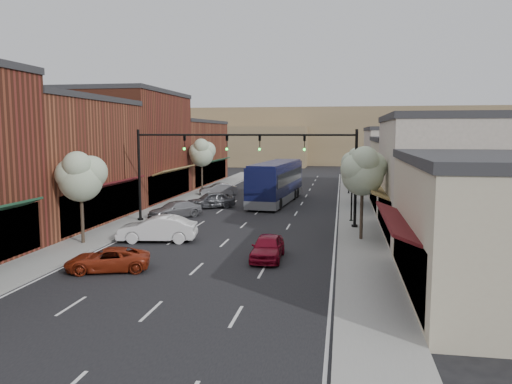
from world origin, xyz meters
The scene contains 29 objects.
ground centered at (0.00, 0.00, 0.00)m, with size 160.00×160.00×0.00m, color black.
sidewalk_left centered at (-8.40, 18.50, 0.07)m, with size 2.80×73.00×0.15m, color gray.
sidewalk_right centered at (8.40, 18.50, 0.07)m, with size 2.80×73.00×0.15m, color gray.
curb_left centered at (-7.00, 18.50, 0.07)m, with size 0.25×73.00×0.17m, color gray.
curb_right centered at (7.00, 18.50, 0.07)m, with size 0.25×73.00×0.17m, color gray.
bldg_left_midnear centered at (-14.23, 6.00, 4.66)m, with size 10.14×14.10×9.40m.
bldg_left_midfar centered at (-14.24, 20.00, 5.40)m, with size 10.14×14.10×10.90m.
bldg_left_far centered at (-14.22, 36.00, 4.16)m, with size 10.14×18.10×8.40m.
bldg_right_near centered at (13.69, -6.00, 2.92)m, with size 9.14×12.10×5.90m.
bldg_right_midnear centered at (13.72, 6.00, 3.91)m, with size 9.14×12.10×7.90m.
bldg_right_midfar centered at (13.70, 18.00, 3.17)m, with size 9.14×12.10×6.40m.
bldg_right_far centered at (13.71, 32.00, 3.66)m, with size 9.14×16.10×7.40m.
hill_far centered at (0.00, 90.00, 6.00)m, with size 120.00×30.00×12.00m, color #7A6647.
hill_near centered at (-25.00, 78.00, 4.00)m, with size 50.00×20.00×8.00m, color #7A6647.
signal_mast_right centered at (5.62, 8.00, 4.62)m, with size 8.22×0.46×7.00m.
signal_mast_left centered at (-5.62, 8.00, 4.62)m, with size 8.22×0.46×7.00m.
tree_right_near centered at (8.35, 3.94, 4.45)m, with size 2.85×2.65×5.95m.
tree_right_far centered at (8.35, 19.94, 3.99)m, with size 2.85×2.65×5.43m.
tree_left_near centered at (-8.25, -0.06, 4.22)m, with size 2.85×2.65×5.69m.
tree_left_far centered at (-8.25, 25.94, 4.60)m, with size 2.85×2.65×6.13m.
lamp_post_near centered at (7.80, 10.50, 3.01)m, with size 0.44×0.44×4.44m.
lamp_post_far centered at (7.80, 28.00, 3.01)m, with size 0.44×0.44×4.44m.
coach_bus centered at (0.80, 20.18, 2.05)m, with size 3.92×13.12×3.95m.
red_hatchback centered at (3.21, -1.52, 0.67)m, with size 1.58×3.93×1.34m, color maroon.
parked_car_a centered at (-4.20, -5.08, 0.57)m, with size 1.88×4.08×1.13m, color maroon.
parked_car_b centered at (-4.22, 1.69, 0.80)m, with size 1.70×4.87×1.61m, color white.
parked_car_c centered at (-6.04, 10.27, 0.65)m, with size 1.83×4.51×1.31m, color gray.
parked_car_d centered at (-4.53, 15.70, 0.74)m, with size 1.74×4.33×1.48m, color #53555A.
parked_car_e centered at (-6.10, 24.63, 0.66)m, with size 1.40×4.02×1.32m, color #A0A1A5.
Camera 1 is at (7.06, -27.35, 6.75)m, focal length 35.00 mm.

